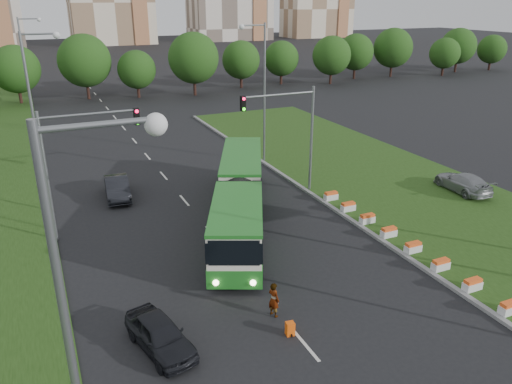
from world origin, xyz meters
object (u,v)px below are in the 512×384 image
traffic_mast_median (293,125)px  pedestrian (274,300)px  articulated_bus (235,197)px  car_median (463,182)px  car_left_near (160,335)px  car_left_far (117,188)px  shopping_trolley (290,329)px  traffic_mast_left (73,154)px

traffic_mast_median → pedestrian: bearing=-121.0°
articulated_bus → car_median: size_ratio=3.63×
articulated_bus → pedestrian: (-2.27, -10.43, -0.93)m
car_left_near → car_left_far: (1.37, 18.24, 0.06)m
car_left_far → pedestrian: pedestrian is taller
traffic_mast_median → car_left_near: 19.72m
traffic_mast_median → shopping_trolley: traffic_mast_median is taller
traffic_mast_left → pedestrian: size_ratio=4.61×
car_median → shopping_trolley: size_ratio=7.72×
car_left_far → pedestrian: size_ratio=2.71×
car_left_near → car_median: bearing=5.0°
car_left_far → car_median: size_ratio=0.96×
traffic_mast_left → car_median: bearing=-8.8°
car_left_far → articulated_bus: bearing=-45.5°
car_left_near → traffic_mast_left: bearing=84.2°
traffic_mast_left → car_left_near: 13.55m
traffic_mast_left → car_left_far: 7.86m
traffic_mast_left → car_median: (27.10, -4.21, -4.49)m
pedestrian → traffic_mast_median: bearing=-49.5°
articulated_bus → shopping_trolley: size_ratio=28.03×
articulated_bus → car_median: 17.91m
traffic_mast_median → car_left_near: bearing=-134.7°
traffic_mast_median → car_left_near: traffic_mast_median is taller
traffic_mast_left → traffic_mast_median: bearing=3.8°
shopping_trolley → car_median: bearing=32.5°
car_left_near → car_median: car_median is taller
articulated_bus → pedestrian: 10.71m
car_left_near → car_left_far: bearing=72.4°
traffic_mast_left → car_left_far: size_ratio=1.70×
articulated_bus → car_left_near: (-7.68, -10.59, -1.09)m
traffic_mast_left → articulated_bus: traffic_mast_left is taller
traffic_mast_median → pedestrian: traffic_mast_median is taller
car_left_near → pedestrian: (5.40, 0.16, 0.15)m
car_left_near → shopping_trolley: 5.63m
car_median → pedestrian: 21.66m
articulated_bus → pedestrian: size_ratio=10.31×
car_left_near → shopping_trolley: car_left_near is taller
traffic_mast_median → car_left_far: traffic_mast_median is taller
traffic_mast_median → car_median: (11.95, -5.21, -4.49)m
car_median → shopping_trolley: (-20.01, -9.84, -0.55)m
car_left_far → car_median: (24.06, -9.83, 0.09)m
car_left_far → pedestrian: 18.52m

